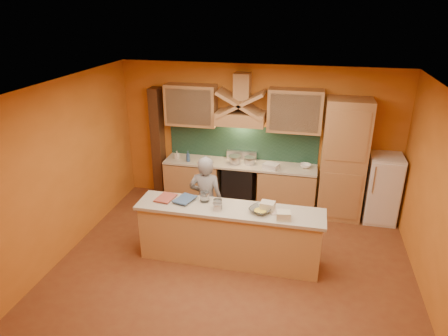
% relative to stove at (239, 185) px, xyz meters
% --- Properties ---
extents(floor, '(5.50, 5.00, 0.01)m').
position_rel_stove_xyz_m(floor, '(0.30, -2.20, -0.45)').
color(floor, brown).
rests_on(floor, ground).
extents(ceiling, '(5.50, 5.00, 0.01)m').
position_rel_stove_xyz_m(ceiling, '(0.30, -2.20, 2.35)').
color(ceiling, white).
rests_on(ceiling, wall_back).
extents(wall_back, '(5.50, 0.02, 2.80)m').
position_rel_stove_xyz_m(wall_back, '(0.30, 0.30, 0.95)').
color(wall_back, orange).
rests_on(wall_back, floor).
extents(wall_front, '(5.50, 0.02, 2.80)m').
position_rel_stove_xyz_m(wall_front, '(0.30, -4.70, 0.95)').
color(wall_front, orange).
rests_on(wall_front, floor).
extents(wall_left, '(0.02, 5.00, 2.80)m').
position_rel_stove_xyz_m(wall_left, '(-2.45, -2.20, 0.95)').
color(wall_left, orange).
rests_on(wall_left, floor).
extents(wall_right, '(0.02, 5.00, 2.80)m').
position_rel_stove_xyz_m(wall_right, '(3.05, -2.20, 0.95)').
color(wall_right, orange).
rests_on(wall_right, floor).
extents(base_cabinet_left, '(1.10, 0.60, 0.86)m').
position_rel_stove_xyz_m(base_cabinet_left, '(-0.95, 0.00, -0.02)').
color(base_cabinet_left, tan).
rests_on(base_cabinet_left, floor).
extents(base_cabinet_right, '(1.10, 0.60, 0.86)m').
position_rel_stove_xyz_m(base_cabinet_right, '(0.95, 0.00, -0.02)').
color(base_cabinet_right, tan).
rests_on(base_cabinet_right, floor).
extents(counter_top, '(3.00, 0.62, 0.04)m').
position_rel_stove_xyz_m(counter_top, '(-0.00, 0.00, 0.45)').
color(counter_top, beige).
rests_on(counter_top, base_cabinet_left).
extents(stove, '(0.60, 0.58, 0.90)m').
position_rel_stove_xyz_m(stove, '(0.00, 0.00, 0.00)').
color(stove, black).
rests_on(stove, floor).
extents(backsplash, '(3.00, 0.03, 0.70)m').
position_rel_stove_xyz_m(backsplash, '(-0.00, 0.28, 0.80)').
color(backsplash, '#19382C').
rests_on(backsplash, wall_back).
extents(range_hood, '(0.92, 0.50, 0.24)m').
position_rel_stove_xyz_m(range_hood, '(0.00, 0.05, 1.37)').
color(range_hood, tan).
rests_on(range_hood, wall_back).
extents(hood_chimney, '(0.30, 0.30, 0.50)m').
position_rel_stove_xyz_m(hood_chimney, '(0.00, 0.15, 1.95)').
color(hood_chimney, tan).
rests_on(hood_chimney, wall_back).
extents(upper_cabinet_left, '(1.00, 0.35, 0.80)m').
position_rel_stove_xyz_m(upper_cabinet_left, '(-1.00, 0.12, 1.55)').
color(upper_cabinet_left, tan).
rests_on(upper_cabinet_left, wall_back).
extents(upper_cabinet_right, '(1.00, 0.35, 0.80)m').
position_rel_stove_xyz_m(upper_cabinet_right, '(1.00, 0.12, 1.55)').
color(upper_cabinet_right, tan).
rests_on(upper_cabinet_right, wall_back).
extents(pantry_column, '(0.80, 0.60, 2.30)m').
position_rel_stove_xyz_m(pantry_column, '(1.95, 0.00, 0.70)').
color(pantry_column, tan).
rests_on(pantry_column, floor).
extents(fridge, '(0.58, 0.60, 1.30)m').
position_rel_stove_xyz_m(fridge, '(2.70, 0.00, 0.20)').
color(fridge, white).
rests_on(fridge, floor).
extents(trim_column_left, '(0.20, 0.30, 2.30)m').
position_rel_stove_xyz_m(trim_column_left, '(-1.75, 0.15, 0.70)').
color(trim_column_left, '#472816').
rests_on(trim_column_left, floor).
extents(island_body, '(2.80, 0.55, 0.88)m').
position_rel_stove_xyz_m(island_body, '(0.20, -1.90, -0.01)').
color(island_body, tan).
rests_on(island_body, floor).
extents(island_top, '(2.90, 0.62, 0.05)m').
position_rel_stove_xyz_m(island_top, '(0.20, -1.90, 0.47)').
color(island_top, beige).
rests_on(island_top, island_body).
extents(person, '(0.58, 0.39, 1.57)m').
position_rel_stove_xyz_m(person, '(-0.30, -1.43, 0.33)').
color(person, gray).
rests_on(person, floor).
extents(pot_large, '(0.24, 0.24, 0.15)m').
position_rel_stove_xyz_m(pot_large, '(-0.09, -0.03, 0.53)').
color(pot_large, '#B6B6BD').
rests_on(pot_large, stove).
extents(pot_small, '(0.23, 0.23, 0.13)m').
position_rel_stove_xyz_m(pot_small, '(0.19, 0.00, 0.51)').
color(pot_small, silver).
rests_on(pot_small, stove).
extents(soap_bottle_a, '(0.09, 0.09, 0.17)m').
position_rel_stove_xyz_m(soap_bottle_a, '(-1.28, -0.05, 0.55)').
color(soap_bottle_a, beige).
rests_on(soap_bottle_a, counter_top).
extents(soap_bottle_b, '(0.08, 0.09, 0.22)m').
position_rel_stove_xyz_m(soap_bottle_b, '(-1.02, -0.14, 0.58)').
color(soap_bottle_b, '#315187').
rests_on(soap_bottle_b, counter_top).
extents(bowl_back, '(0.25, 0.25, 0.07)m').
position_rel_stove_xyz_m(bowl_back, '(1.27, 0.05, 0.50)').
color(bowl_back, white).
rests_on(bowl_back, counter_top).
extents(dish_rack, '(0.32, 0.29, 0.10)m').
position_rel_stove_xyz_m(dish_rack, '(0.64, -0.13, 0.52)').
color(dish_rack, silver).
rests_on(dish_rack, counter_top).
extents(book_lower, '(0.31, 0.38, 0.03)m').
position_rel_stove_xyz_m(book_lower, '(-0.98, -1.81, 0.51)').
color(book_lower, '#A94A3C').
rests_on(book_lower, island_top).
extents(book_upper, '(0.34, 0.41, 0.03)m').
position_rel_stove_xyz_m(book_upper, '(-0.65, -1.80, 0.53)').
color(book_upper, '#3D5A88').
rests_on(book_upper, island_top).
extents(jar_large, '(0.15, 0.15, 0.16)m').
position_rel_stove_xyz_m(jar_large, '(-0.22, -1.77, 0.58)').
color(jar_large, white).
rests_on(jar_large, island_top).
extents(jar_small, '(0.16, 0.16, 0.15)m').
position_rel_stove_xyz_m(jar_small, '(0.03, -1.96, 0.57)').
color(jar_small, silver).
rests_on(jar_small, island_top).
extents(kitchen_scale, '(0.13, 0.13, 0.09)m').
position_rel_stove_xyz_m(kitchen_scale, '(0.03, -2.00, 0.54)').
color(kitchen_scale, silver).
rests_on(kitchen_scale, island_top).
extents(mixing_bowl, '(0.41, 0.41, 0.08)m').
position_rel_stove_xyz_m(mixing_bowl, '(0.68, -1.93, 0.53)').
color(mixing_bowl, silver).
rests_on(mixing_bowl, island_top).
extents(cloth, '(0.27, 0.24, 0.01)m').
position_rel_stove_xyz_m(cloth, '(0.93, -1.87, 0.50)').
color(cloth, beige).
rests_on(cloth, island_top).
extents(grocery_bag_a, '(0.23, 0.19, 0.14)m').
position_rel_stove_xyz_m(grocery_bag_a, '(0.77, -1.84, 0.56)').
color(grocery_bag_a, beige).
rests_on(grocery_bag_a, island_top).
extents(grocery_bag_b, '(0.22, 0.18, 0.12)m').
position_rel_stove_xyz_m(grocery_bag_b, '(1.03, -2.07, 0.56)').
color(grocery_bag_b, beige).
rests_on(grocery_bag_b, island_top).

